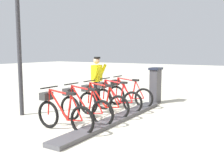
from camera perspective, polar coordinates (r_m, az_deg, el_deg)
ground_plane at (r=7.08m, az=0.88°, el=-8.04°), size 60.00×60.00×0.00m
dock_rail_base at (r=7.06m, az=0.88°, el=-7.65°), size 0.44×4.83×0.10m
payment_kiosk at (r=9.48m, az=9.39°, el=-0.16°), size 0.36×0.52×1.28m
bike_docked_0 at (r=8.84m, az=3.42°, el=-2.15°), size 1.72×0.54×1.02m
bike_docked_1 at (r=8.14m, az=0.73°, el=-2.94°), size 1.72×0.54×1.02m
bike_docked_2 at (r=7.47m, az=-2.44°, el=-3.86°), size 1.72×0.54×1.02m
bike_docked_3 at (r=6.83m, az=-6.24°, el=-4.94°), size 1.72×0.54×1.02m
bike_docked_4 at (r=6.23m, az=-10.81°, el=-6.21°), size 1.72×0.54×1.02m
worker_near_rack at (r=9.10m, az=-3.27°, el=1.16°), size 0.50×0.68×1.66m
lamp_post at (r=8.00m, az=-19.73°, el=12.60°), size 0.32×0.32×4.10m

